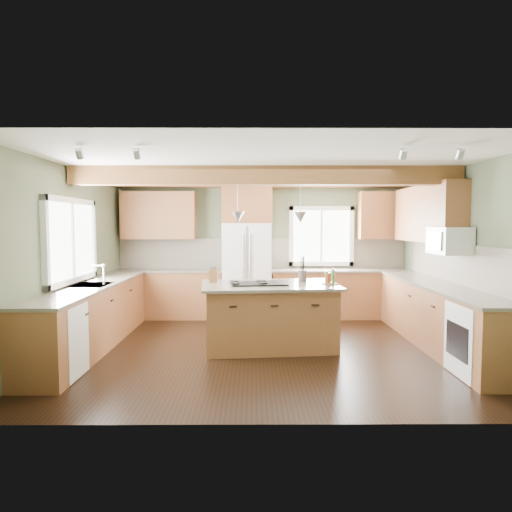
{
  "coord_description": "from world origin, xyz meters",
  "views": [
    {
      "loc": [
        -0.18,
        -6.44,
        1.78
      ],
      "look_at": [
        -0.14,
        0.3,
        1.31
      ],
      "focal_mm": 32.0,
      "sensor_mm": 36.0,
      "label": 1
    }
  ],
  "objects": [
    {
      "name": "knife_block",
      "position": [
        -0.77,
        0.28,
        1.02
      ],
      "size": [
        0.12,
        0.09,
        0.19
      ],
      "primitive_type": "cube",
      "rotation": [
        0.0,
        0.0,
        -0.02
      ],
      "color": "brown",
      "rests_on": "island_top"
    },
    {
      "name": "backsplash_back",
      "position": [
        0.0,
        2.48,
        1.21
      ],
      "size": [
        5.58,
        0.03,
        0.58
      ],
      "primitive_type": "cube",
      "color": "brown",
      "rests_on": "wall_back"
    },
    {
      "name": "faucet",
      "position": [
        -2.32,
        0.05,
        1.05
      ],
      "size": [
        0.02,
        0.02,
        0.28
      ],
      "primitive_type": "cylinder",
      "color": "#B2B2B7",
      "rests_on": "sink"
    },
    {
      "name": "island_top",
      "position": [
        0.05,
        0.1,
        0.9
      ],
      "size": [
        2.04,
        1.41,
        0.04
      ],
      "primitive_type": "cube",
      "rotation": [
        0.0,
        0.0,
        0.1
      ],
      "color": "#494235",
      "rests_on": "island"
    },
    {
      "name": "floor",
      "position": [
        0.0,
        0.0,
        0.0
      ],
      "size": [
        5.6,
        5.6,
        0.0
      ],
      "primitive_type": "plane",
      "color": "black",
      "rests_on": "ground"
    },
    {
      "name": "soffit_trim",
      "position": [
        0.0,
        2.4,
        2.54
      ],
      "size": [
        5.55,
        0.2,
        0.1
      ],
      "primitive_type": "cube",
      "color": "brown",
      "rests_on": "ceiling"
    },
    {
      "name": "cooktop",
      "position": [
        -0.1,
        0.09,
        0.93
      ],
      "size": [
        0.83,
        0.6,
        0.02
      ],
      "primitive_type": "cube",
      "rotation": [
        0.0,
        0.0,
        0.1
      ],
      "color": "black",
      "rests_on": "island_top"
    },
    {
      "name": "microwave",
      "position": [
        2.58,
        -0.05,
        1.55
      ],
      "size": [
        0.4,
        0.7,
        0.38
      ],
      "primitive_type": "cube",
      "color": "white",
      "rests_on": "wall_right"
    },
    {
      "name": "ceiling",
      "position": [
        0.0,
        0.0,
        2.6
      ],
      "size": [
        5.6,
        5.6,
        0.0
      ],
      "primitive_type": "plane",
      "rotation": [
        3.14,
        0.0,
        0.0
      ],
      "color": "silver",
      "rests_on": "wall_back"
    },
    {
      "name": "base_cab_back_right",
      "position": [
        1.49,
        2.2,
        0.44
      ],
      "size": [
        2.62,
        0.6,
        0.88
      ],
      "primitive_type": "cube",
      "color": "brown",
      "rests_on": "floor"
    },
    {
      "name": "base_cab_right",
      "position": [
        2.5,
        0.05,
        0.44
      ],
      "size": [
        0.6,
        3.7,
        0.88
      ],
      "primitive_type": "cube",
      "color": "brown",
      "rests_on": "floor"
    },
    {
      "name": "island",
      "position": [
        0.05,
        0.1,
        0.44
      ],
      "size": [
        1.91,
        1.28,
        0.88
      ],
      "primitive_type": "cube",
      "rotation": [
        0.0,
        0.0,
        0.1
      ],
      "color": "brown",
      "rests_on": "floor"
    },
    {
      "name": "counter_right",
      "position": [
        2.5,
        0.05,
        0.9
      ],
      "size": [
        0.64,
        3.74,
        0.04
      ],
      "primitive_type": "cube",
      "color": "#494235",
      "rests_on": "base_cab_right"
    },
    {
      "name": "counter_back_right",
      "position": [
        1.49,
        2.2,
        0.9
      ],
      "size": [
        2.66,
        0.64,
        0.04
      ],
      "primitive_type": "cube",
      "color": "#494235",
      "rests_on": "base_cab_back_right"
    },
    {
      "name": "ceiling_beam",
      "position": [
        0.0,
        0.1,
        2.47
      ],
      "size": [
        5.55,
        0.26,
        0.26
      ],
      "primitive_type": "cube",
      "color": "brown",
      "rests_on": "ceiling"
    },
    {
      "name": "pendant_right",
      "position": [
        0.5,
        0.14,
        1.88
      ],
      "size": [
        0.18,
        0.18,
        0.16
      ],
      "primitive_type": "cone",
      "rotation": [
        3.14,
        0.0,
        0.0
      ],
      "color": "#B2B2B7",
      "rests_on": "ceiling"
    },
    {
      "name": "wall_left",
      "position": [
        -2.8,
        0.0,
        1.3
      ],
      "size": [
        0.0,
        5.0,
        5.0
      ],
      "primitive_type": "plane",
      "rotation": [
        1.57,
        0.0,
        1.57
      ],
      "color": "#4B563D",
      "rests_on": "ground"
    },
    {
      "name": "utensil_crock",
      "position": [
        0.56,
        0.35,
        1.01
      ],
      "size": [
        0.17,
        0.17,
        0.17
      ],
      "primitive_type": "cylinder",
      "rotation": [
        0.0,
        0.0,
        0.34
      ],
      "color": "#39322D",
      "rests_on": "island_top"
    },
    {
      "name": "backsplash_right",
      "position": [
        2.78,
        0.05,
        1.21
      ],
      "size": [
        0.03,
        3.7,
        0.58
      ],
      "primitive_type": "cube",
      "color": "brown",
      "rests_on": "wall_right"
    },
    {
      "name": "wall_right",
      "position": [
        2.8,
        0.0,
        1.3
      ],
      "size": [
        0.0,
        5.0,
        5.0
      ],
      "primitive_type": "plane",
      "rotation": [
        1.57,
        0.0,
        -1.57
      ],
      "color": "#4B563D",
      "rests_on": "ground"
    },
    {
      "name": "refrigerator",
      "position": [
        -0.3,
        2.12,
        0.9
      ],
      "size": [
        0.9,
        0.74,
        1.8
      ],
      "primitive_type": "cube",
      "color": "white",
      "rests_on": "floor"
    },
    {
      "name": "sink",
      "position": [
        -2.5,
        0.05,
        0.91
      ],
      "size": [
        0.5,
        0.65,
        0.03
      ],
      "primitive_type": "cube",
      "color": "#262628",
      "rests_on": "counter_left"
    },
    {
      "name": "base_cab_left",
      "position": [
        -2.5,
        0.05,
        0.44
      ],
      "size": [
        0.6,
        3.7,
        0.88
      ],
      "primitive_type": "cube",
      "color": "brown",
      "rests_on": "floor"
    },
    {
      "name": "upper_cab_back_corner",
      "position": [
        2.3,
        2.33,
        1.95
      ],
      "size": [
        0.9,
        0.35,
        0.9
      ],
      "primitive_type": "cube",
      "color": "brown",
      "rests_on": "wall_back"
    },
    {
      "name": "pendant_left",
      "position": [
        -0.4,
        0.06,
        1.88
      ],
      "size": [
        0.18,
        0.18,
        0.16
      ],
      "primitive_type": "cone",
      "rotation": [
        3.14,
        0.0,
        0.0
      ],
      "color": "#B2B2B7",
      "rests_on": "ceiling"
    },
    {
      "name": "dishwasher",
      "position": [
        -2.49,
        -1.25,
        0.43
      ],
      "size": [
        0.6,
        0.6,
        0.84
      ],
      "primitive_type": "cube",
      "color": "white",
      "rests_on": "floor"
    },
    {
      "name": "window_back",
      "position": [
        1.15,
        2.48,
        1.55
      ],
      "size": [
        1.1,
        0.04,
        1.0
      ],
      "primitive_type": "cube",
      "color": "white",
      "rests_on": "wall_back"
    },
    {
      "name": "upper_cab_over_fridge",
      "position": [
        -0.3,
        2.33,
        2.15
      ],
      "size": [
        0.96,
        0.35,
        0.7
      ],
      "primitive_type": "cube",
      "color": "brown",
      "rests_on": "wall_back"
    },
    {
      "name": "bottle_tray",
      "position": [
        0.92,
        0.05,
        1.03
      ],
      "size": [
        0.27,
        0.27,
        0.22
      ],
      "primitive_type": null,
      "rotation": [
        0.0,
        0.0,
        -0.18
      ],
      "color": "brown",
      "rests_on": "island_top"
    },
    {
      "name": "counter_left",
      "position": [
        -2.5,
        0.05,
        0.9
      ],
      "size": [
        0.64,
        3.74,
        0.04
      ],
      "primitive_type": "cube",
      "color": "#494235",
      "rests_on": "base_cab_left"
    },
    {
      "name": "window_left",
      "position": [
        -2.78,
        0.05,
        1.55
      ],
      "size": [
        0.04,
        1.6,
        1.05
      ],
      "primitive_type": "cube",
      "color": "white",
      "rests_on": "wall_left"
    },
    {
      "name": "oven",
      "position": [
        2.49,
        -1.25,
        0.43
      ],
      "size": [
        0.6,
        0.72,
        0.84
      ],
      "primitive_type": "cube",
      "color": "white",
      "rests_on": "floor"
    },
    {
      "name": "upper_cab_back_left",
      "position": [
        -1.99,
        2.33,
        1.95
      ],
      "size": [
        1.4,
        0.35,
        0.9
      ],
      "primitive_type": "cube",
      "color": "brown",
      "rests_on": "wall_back"
    },
    {
      "name": "wall_back",
      "position": [
        0.0,
        2.5,
        1.3
      ],
      "size": [
        5.6,
        0.0,
        5.6
      ],
      "primitive_type": "plane",
      "rotation": [
        1.57,
        0.0,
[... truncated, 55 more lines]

